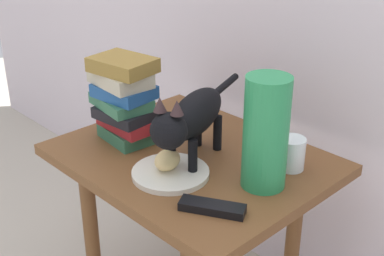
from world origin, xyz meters
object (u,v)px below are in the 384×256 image
cat (191,118)px  book_stack (124,100)px  green_vase (266,133)px  side_table (192,183)px  plate (171,173)px  bread_roll (167,160)px  tv_remote (212,207)px  candle_jar (291,155)px

cat → book_stack: bearing=-169.8°
book_stack → green_vase: size_ratio=0.90×
side_table → plate: (0.04, -0.12, 0.10)m
bread_roll → tv_remote: (0.20, -0.04, -0.03)m
green_vase → candle_jar: size_ratio=3.29×
bread_roll → book_stack: size_ratio=0.32×
side_table → candle_jar: bearing=29.8°
side_table → plate: plate is taller
cat → green_vase: (0.20, 0.05, 0.01)m
book_stack → tv_remote: (0.42, -0.08, -0.12)m
cat → side_table: bearing=133.8°
tv_remote → bread_roll: bearing=139.4°
candle_jar → side_table: bearing=-150.2°
green_vase → candle_jar: (-0.00, 0.12, -0.10)m
plate → cat: bearing=96.5°
plate → candle_jar: (0.19, 0.25, 0.03)m
side_table → plate: 0.16m
plate → cat: 0.15m
side_table → bread_roll: (0.03, -0.12, 0.13)m
candle_jar → tv_remote: (-0.00, -0.29, -0.03)m
side_table → plate: bearing=-69.7°
cat → candle_jar: cat is taller
side_table → bread_roll: bearing=-75.2°
plate → book_stack: (-0.23, 0.04, 0.12)m
green_vase → tv_remote: bearing=-91.7°
bread_roll → side_table: bearing=104.8°
plate → candle_jar: bearing=53.1°
plate → tv_remote: (0.18, -0.04, 0.00)m
side_table → bread_roll: 0.18m
side_table → tv_remote: (0.23, -0.16, 0.10)m
side_table → book_stack: size_ratio=2.83×
side_table → cat: (0.03, -0.04, 0.22)m
plate → cat: size_ratio=0.43×
tv_remote → green_vase: bearing=59.3°
cat → book_stack: book_stack is taller
side_table → book_stack: book_stack is taller
side_table → book_stack: 0.30m
side_table → cat: bearing=-46.2°
side_table → cat: cat is taller
tv_remote → book_stack: bearing=140.2°
tv_remote → candle_jar: bearing=60.3°
bread_roll → cat: bearing=87.4°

